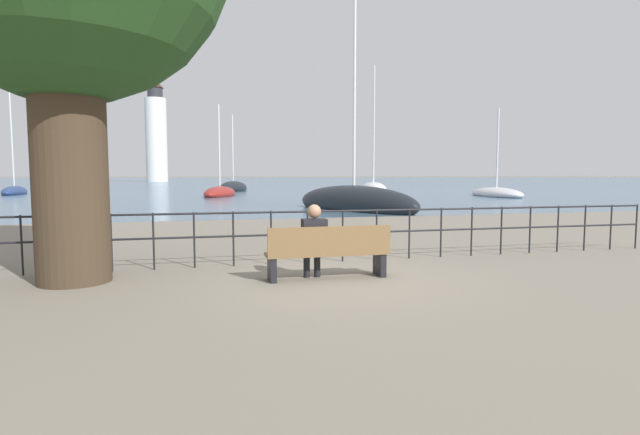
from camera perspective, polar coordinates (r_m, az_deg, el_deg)
name	(u,v)px	position (r m, az deg, el deg)	size (l,w,h in m)	color
ground_plane	(327,278)	(8.49, 0.83, -6.95)	(1000.00, 1000.00, 0.00)	gray
harbor_water	(201,180)	(169.45, -13.39, 4.21)	(600.00, 300.00, 0.01)	slate
park_bench	(328,253)	(8.34, 0.95, -4.06)	(2.08, 0.45, 0.90)	brown
seated_person_left	(314,238)	(8.33, -0.71, -2.33)	(0.41, 0.35, 1.25)	black
promenade_railing	(308,228)	(9.83, -1.44, -1.21)	(15.96, 0.04, 1.05)	black
sailboat_0	(14,191)	(51.22, -31.54, 2.61)	(2.12, 5.67, 11.13)	navy
sailboat_1	(354,202)	(24.53, 3.89, 1.77)	(5.10, 8.63, 13.06)	black
sailboat_2	(496,194)	(42.28, 19.50, 2.60)	(3.25, 7.39, 7.28)	silver
sailboat_3	(220,193)	(40.70, -11.36, 2.75)	(3.75, 6.13, 7.61)	maroon
sailboat_4	(233,188)	(52.98, -9.88, 3.33)	(4.30, 5.65, 8.38)	black
sailboat_5	(373,189)	(46.74, 6.12, 3.22)	(3.13, 5.41, 12.14)	silver
harbor_lighthouse	(156,135)	(128.23, -18.22, 8.98)	(5.06, 5.06, 24.41)	white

